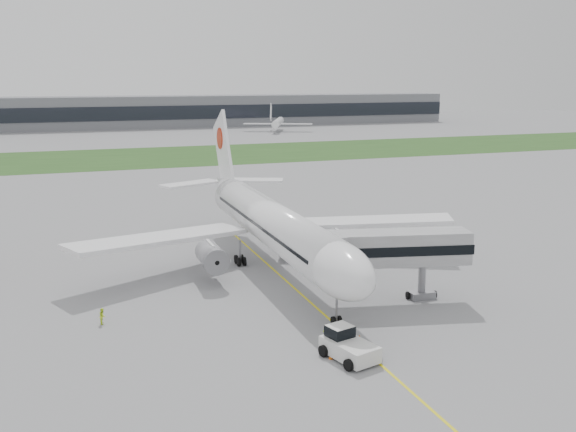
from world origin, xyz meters
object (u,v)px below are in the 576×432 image
object	(u,v)px
pushback_tug	(347,344)
jet_bridge	(384,249)
airliner	(270,221)
ground_crew_near	(326,334)

from	to	relation	value
pushback_tug	jet_bridge	distance (m)	14.74
airliner	jet_bridge	world-z (taller)	airliner
airliner	pushback_tug	distance (m)	27.00
pushback_tug	ground_crew_near	size ratio (longest dim) A/B	3.30
airliner	jet_bridge	xyz separation A→B (m)	(6.99, -15.76, -0.04)
airliner	jet_bridge	distance (m)	17.24
jet_bridge	ground_crew_near	bearing A→B (deg)	-129.31
airliner	ground_crew_near	world-z (taller)	airliner
airliner	ground_crew_near	distance (m)	23.75
pushback_tug	jet_bridge	bearing A→B (deg)	34.83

